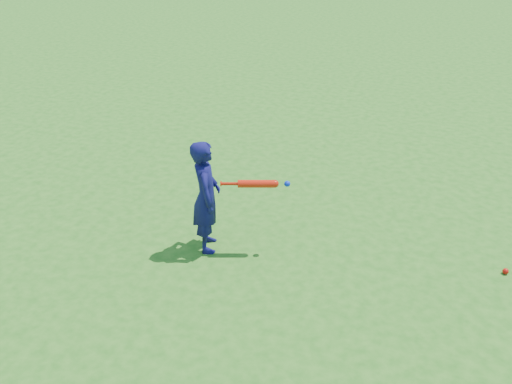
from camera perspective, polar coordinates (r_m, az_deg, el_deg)
ground at (r=5.82m, az=1.02°, el=-6.78°), size 80.00×80.00×0.00m
child at (r=5.73m, az=-5.01°, el=-0.45°), size 0.44×0.52×1.20m
ground_ball_red at (r=6.11m, az=23.69°, el=-7.27°), size 0.06×0.06×0.06m
bat_swing at (r=5.59m, az=0.35°, el=0.83°), size 0.65×0.29×0.08m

